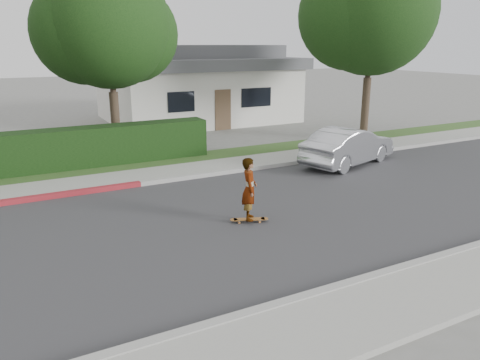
{
  "coord_description": "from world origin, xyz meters",
  "views": [
    {
      "loc": [
        -2.89,
        -10.01,
        4.38
      ],
      "look_at": [
        2.54,
        0.2,
        1.0
      ],
      "focal_mm": 35.0,
      "sensor_mm": 36.0,
      "label": 1
    }
  ],
  "objects": [
    {
      "name": "tree_right",
      "position": [
        12.49,
        6.69,
        5.63
      ],
      "size": [
        6.32,
        5.6,
        8.56
      ],
      "color": "#33261C",
      "rests_on": "ground"
    },
    {
      "name": "skateboarder",
      "position": [
        2.54,
        -0.3,
        0.9
      ],
      "size": [
        0.6,
        0.69,
        1.59
      ],
      "primitive_type": "imported",
      "rotation": [
        0.0,
        0.0,
        1.11
      ],
      "color": "white",
      "rests_on": "skateboard"
    },
    {
      "name": "road",
      "position": [
        0.0,
        0.0,
        0.01
      ],
      "size": [
        60.0,
        8.0,
        0.01
      ],
      "primitive_type": "cube",
      "color": "#2D2D30",
      "rests_on": "ground"
    },
    {
      "name": "sidewalk_near",
      "position": [
        0.0,
        -5.0,
        0.06
      ],
      "size": [
        60.0,
        1.6,
        0.12
      ],
      "primitive_type": "cube",
      "color": "gray",
      "rests_on": "ground"
    },
    {
      "name": "curb_near",
      "position": [
        0.0,
        -4.1,
        0.07
      ],
      "size": [
        60.0,
        0.2,
        0.15
      ],
      "primitive_type": "cube",
      "color": "#9E9E99",
      "rests_on": "ground"
    },
    {
      "name": "sidewalk_far",
      "position": [
        0.0,
        5.0,
        0.06
      ],
      "size": [
        60.0,
        1.6,
        0.12
      ],
      "primitive_type": "cube",
      "color": "gray",
      "rests_on": "ground"
    },
    {
      "name": "curb_far",
      "position": [
        0.0,
        4.1,
        0.07
      ],
      "size": [
        60.0,
        0.2,
        0.15
      ],
      "primitive_type": "cube",
      "color": "#9E9E99",
      "rests_on": "ground"
    },
    {
      "name": "tree_center",
      "position": [
        1.49,
        9.19,
        4.9
      ],
      "size": [
        5.66,
        4.84,
        7.44
      ],
      "color": "#33261C",
      "rests_on": "ground"
    },
    {
      "name": "car_silver",
      "position": [
        8.7,
        3.16,
        0.7
      ],
      "size": [
        4.5,
        2.65,
        1.4
      ],
      "primitive_type": "imported",
      "rotation": [
        0.0,
        0.0,
        1.87
      ],
      "color": "silver",
      "rests_on": "ground"
    },
    {
      "name": "ground",
      "position": [
        0.0,
        0.0,
        0.0
      ],
      "size": [
        120.0,
        120.0,
        0.0
      ],
      "primitive_type": "plane",
      "color": "slate",
      "rests_on": "ground"
    },
    {
      "name": "house",
      "position": [
        8.0,
        16.0,
        2.1
      ],
      "size": [
        10.6,
        8.6,
        4.3
      ],
      "color": "beige",
      "rests_on": "ground"
    },
    {
      "name": "planting_strip",
      "position": [
        0.0,
        6.6,
        0.05
      ],
      "size": [
        60.0,
        1.6,
        0.1
      ],
      "primitive_type": "cube",
      "color": "#2D4C1E",
      "rests_on": "ground"
    },
    {
      "name": "skateboard",
      "position": [
        2.54,
        -0.3,
        0.09
      ],
      "size": [
        0.98,
        0.55,
        0.09
      ],
      "rotation": [
        0.0,
        0.0,
        -0.39
      ],
      "color": "#CA7937",
      "rests_on": "ground"
    }
  ]
}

